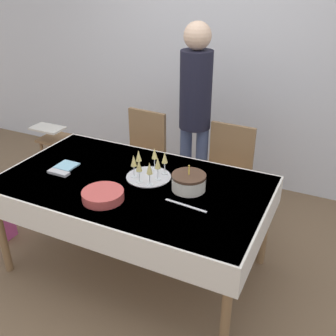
% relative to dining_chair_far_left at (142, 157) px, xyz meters
% --- Properties ---
extents(ground_plane, '(12.00, 12.00, 0.00)m').
position_rel_dining_chair_far_left_xyz_m(ground_plane, '(0.42, -0.87, -0.51)').
color(ground_plane, brown).
extents(wall_back, '(8.00, 0.05, 2.70)m').
position_rel_dining_chair_far_left_xyz_m(wall_back, '(0.42, 0.90, 0.84)').
color(wall_back, silver).
rests_on(wall_back, ground_plane).
extents(dining_table, '(1.92, 1.10, 0.77)m').
position_rel_dining_chair_far_left_xyz_m(dining_table, '(0.42, -0.87, 0.16)').
color(dining_table, silver).
rests_on(dining_table, ground_plane).
extents(dining_chair_far_left, '(0.45, 0.45, 0.94)m').
position_rel_dining_chair_far_left_xyz_m(dining_chair_far_left, '(0.00, 0.00, 0.00)').
color(dining_chair_far_left, olive).
rests_on(dining_chair_far_left, ground_plane).
extents(dining_chair_far_right, '(0.43, 0.43, 0.94)m').
position_rel_dining_chair_far_left_xyz_m(dining_chair_far_right, '(0.85, 0.00, 0.00)').
color(dining_chair_far_right, olive).
rests_on(dining_chair_far_right, ground_plane).
extents(birthday_cake, '(0.24, 0.24, 0.19)m').
position_rel_dining_chair_far_left_xyz_m(birthday_cake, '(0.82, -0.79, 0.32)').
color(birthday_cake, silver).
rests_on(birthday_cake, dining_table).
extents(champagne_tray, '(0.33, 0.33, 0.18)m').
position_rel_dining_chair_far_left_xyz_m(champagne_tray, '(0.49, -0.76, 0.35)').
color(champagne_tray, silver).
rests_on(champagne_tray, dining_table).
extents(plate_stack_main, '(0.28, 0.28, 0.06)m').
position_rel_dining_chair_far_left_xyz_m(plate_stack_main, '(0.37, -1.16, 0.29)').
color(plate_stack_main, '#CC4C47').
rests_on(plate_stack_main, dining_table).
extents(cake_knife, '(0.30, 0.05, 0.00)m').
position_rel_dining_chair_far_left_xyz_m(cake_knife, '(0.89, -1.00, 0.26)').
color(cake_knife, silver).
rests_on(cake_knife, dining_table).
extents(fork_pile, '(0.17, 0.06, 0.02)m').
position_rel_dining_chair_far_left_xyz_m(fork_pile, '(-0.14, -1.00, 0.27)').
color(fork_pile, silver).
rests_on(fork_pile, dining_table).
extents(napkin_pile, '(0.15, 0.15, 0.01)m').
position_rel_dining_chair_far_left_xyz_m(napkin_pile, '(-0.16, -0.88, 0.27)').
color(napkin_pile, '#8CC6E0').
rests_on(napkin_pile, dining_table).
extents(person_standing, '(0.28, 0.28, 1.76)m').
position_rel_dining_chair_far_left_xyz_m(person_standing, '(0.49, 0.12, 0.56)').
color(person_standing, '#3F4C72').
rests_on(person_standing, ground_plane).
extents(high_chair, '(0.33, 0.35, 0.71)m').
position_rel_dining_chair_far_left_xyz_m(high_chair, '(-0.98, -0.10, -0.03)').
color(high_chair, olive).
rests_on(high_chair, ground_plane).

